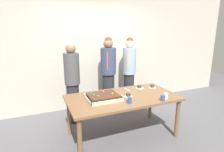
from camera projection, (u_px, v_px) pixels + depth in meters
ground_plane at (122, 135)px, 3.45m from camera, size 12.00×12.00×0.00m
interior_back_panel at (94, 46)px, 4.51m from camera, size 8.00×0.12×3.00m
party_table at (123, 101)px, 3.29m from camera, size 1.91×1.00×0.75m
sheet_cake at (103, 97)px, 3.14m from camera, size 0.57×0.47×0.11m
plated_slice_near_left at (140, 87)px, 3.71m from camera, size 0.15×0.15×0.06m
plated_slice_near_right at (128, 96)px, 3.25m from camera, size 0.15×0.15×0.07m
plated_slice_far_left at (152, 87)px, 3.74m from camera, size 0.15×0.15×0.07m
drink_cup_nearest at (130, 100)px, 2.97m from camera, size 0.07×0.07×0.10m
drink_cup_middle at (166, 96)px, 3.15m from camera, size 0.07×0.07×0.10m
drink_cup_far_end at (163, 98)px, 3.07m from camera, size 0.07×0.07×0.10m
cake_server_utensil at (127, 89)px, 3.64m from camera, size 0.03×0.20×0.01m
person_serving_front at (129, 71)px, 4.48m from camera, size 0.31×0.31×1.71m
person_green_shirt_behind at (108, 74)px, 4.27m from camera, size 0.35×0.35×1.73m
person_striped_tie_right at (72, 82)px, 3.74m from camera, size 0.30×0.30×1.66m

